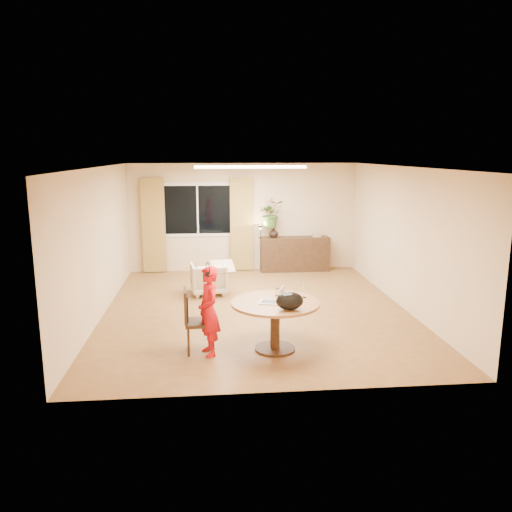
{
  "coord_description": "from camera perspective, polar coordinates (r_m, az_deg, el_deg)",
  "views": [
    {
      "loc": [
        -0.83,
        -8.78,
        2.85
      ],
      "look_at": [
        -0.02,
        -0.2,
        1.05
      ],
      "focal_mm": 35.0,
      "sensor_mm": 36.0,
      "label": 1
    }
  ],
  "objects": [
    {
      "name": "bouquet",
      "position": [
        11.97,
        1.73,
        4.85
      ],
      "size": [
        0.63,
        0.56,
        0.66
      ],
      "primitive_type": "imported",
      "rotation": [
        0.0,
        0.0,
        0.07
      ],
      "color": "#266628",
      "rests_on": "vase"
    },
    {
      "name": "wall_right",
      "position": [
        9.61,
        16.55,
        1.99
      ],
      "size": [
        0.0,
        6.5,
        6.5
      ],
      "primitive_type": "plane",
      "rotation": [
        1.57,
        0.0,
        -1.57
      ],
      "color": "#DAB98E",
      "rests_on": "floor"
    },
    {
      "name": "sideboard",
      "position": [
        12.21,
        4.45,
        0.23
      ],
      "size": [
        1.67,
        0.41,
        0.83
      ],
      "primitive_type": "cube",
      "color": "black",
      "rests_on": "floor"
    },
    {
      "name": "tumbler",
      "position": [
        7.54,
        2.47,
        -4.14
      ],
      "size": [
        0.08,
        0.08,
        0.11
      ],
      "primitive_type": null,
      "rotation": [
        0.0,
        0.0,
        -0.17
      ],
      "color": "white",
      "rests_on": "dining_table"
    },
    {
      "name": "wine_glass",
      "position": [
        7.44,
        5.52,
        -4.01
      ],
      "size": [
        0.09,
        0.09,
        0.2
      ],
      "primitive_type": null,
      "rotation": [
        0.0,
        0.0,
        0.35
      ],
      "color": "white",
      "rests_on": "dining_table"
    },
    {
      "name": "throw",
      "position": [
        10.13,
        -3.83,
        -0.76
      ],
      "size": [
        0.51,
        0.6,
        0.03
      ],
      "primitive_type": null,
      "rotation": [
        0.0,
        0.0,
        0.11
      ],
      "color": "beige",
      "rests_on": "armchair"
    },
    {
      "name": "floor",
      "position": [
        9.27,
        -0.02,
        -6.15
      ],
      "size": [
        6.5,
        6.5,
        0.0
      ],
      "primitive_type": "plane",
      "color": "brown",
      "rests_on": "ground"
    },
    {
      "name": "wall_left",
      "position": [
        9.12,
        -17.49,
        1.43
      ],
      "size": [
        0.0,
        6.5,
        6.5
      ],
      "primitive_type": "plane",
      "rotation": [
        1.57,
        0.0,
        1.57
      ],
      "color": "#DAB98E",
      "rests_on": "floor"
    },
    {
      "name": "curtain_left",
      "position": [
        12.13,
        -11.63,
        3.44
      ],
      "size": [
        0.55,
        0.08,
        2.25
      ],
      "primitive_type": "cube",
      "color": "olive",
      "rests_on": "wall_back"
    },
    {
      "name": "dining_chair",
      "position": [
        7.3,
        -6.47,
        -7.34
      ],
      "size": [
        0.47,
        0.43,
        0.94
      ],
      "primitive_type": null,
      "rotation": [
        0.0,
        0.0,
        0.05
      ],
      "color": "black",
      "rests_on": "floor"
    },
    {
      "name": "handbag",
      "position": [
        6.84,
        3.87,
        -5.15
      ],
      "size": [
        0.42,
        0.3,
        0.25
      ],
      "primitive_type": null,
      "rotation": [
        0.0,
        0.0,
        -0.23
      ],
      "color": "black",
      "rests_on": "dining_table"
    },
    {
      "name": "vase",
      "position": [
        12.04,
        2.03,
        2.71
      ],
      "size": [
        0.28,
        0.28,
        0.25
      ],
      "primitive_type": "imported",
      "rotation": [
        0.0,
        0.0,
        0.22
      ],
      "color": "black",
      "rests_on": "sideboard"
    },
    {
      "name": "window",
      "position": [
        12.09,
        -6.69,
        5.27
      ],
      "size": [
        1.7,
        0.03,
        1.3
      ],
      "color": "white",
      "rests_on": "wall_back"
    },
    {
      "name": "ceiling",
      "position": [
        8.82,
        -0.02,
        10.14
      ],
      "size": [
        6.5,
        6.5,
        0.0
      ],
      "primitive_type": "plane",
      "rotation": [
        3.14,
        0.0,
        0.0
      ],
      "color": "white",
      "rests_on": "wall_back"
    },
    {
      "name": "dining_table",
      "position": [
        7.29,
        2.21,
        -6.41
      ],
      "size": [
        1.29,
        1.29,
        0.73
      ],
      "color": "brown",
      "rests_on": "floor"
    },
    {
      "name": "pot_lid",
      "position": [
        7.49,
        3.5,
        -4.54
      ],
      "size": [
        0.24,
        0.24,
        0.03
      ],
      "primitive_type": null,
      "rotation": [
        0.0,
        0.0,
        0.22
      ],
      "color": "white",
      "rests_on": "dining_table"
    },
    {
      "name": "laptop",
      "position": [
        7.16,
        1.85,
        -4.4
      ],
      "size": [
        0.43,
        0.35,
        0.25
      ],
      "primitive_type": null,
      "rotation": [
        0.0,
        0.0,
        -0.32
      ],
      "color": "#B7B7BC",
      "rests_on": "dining_table"
    },
    {
      "name": "ceiling_panel",
      "position": [
        10.02,
        -0.67,
        10.13
      ],
      "size": [
        2.2,
        0.35,
        0.05
      ],
      "primitive_type": "cube",
      "color": "white",
      "rests_on": "ceiling"
    },
    {
      "name": "desk_lamp",
      "position": [
        11.95,
        0.51,
        2.84
      ],
      "size": [
        0.17,
        0.17,
        0.33
      ],
      "primitive_type": null,
      "rotation": [
        0.0,
        0.0,
        -0.26
      ],
      "color": "black",
      "rests_on": "sideboard"
    },
    {
      "name": "book_stack",
      "position": [
        12.23,
        6.96,
        2.37
      ],
      "size": [
        0.2,
        0.16,
        0.08
      ],
      "primitive_type": null,
      "rotation": [
        0.0,
        0.0,
        -0.06
      ],
      "color": "#9A734E",
      "rests_on": "sideboard"
    },
    {
      "name": "child",
      "position": [
        7.13,
        -5.43,
        -6.28
      ],
      "size": [
        0.54,
        0.44,
        1.29
      ],
      "primitive_type": "imported",
      "rotation": [
        0.0,
        0.0,
        -1.26
      ],
      "color": "red",
      "rests_on": "floor"
    },
    {
      "name": "wall_back",
      "position": [
        12.16,
        -1.46,
        4.43
      ],
      "size": [
        5.5,
        0.0,
        5.5
      ],
      "primitive_type": "plane",
      "rotation": [
        1.57,
        0.0,
        0.0
      ],
      "color": "#DAB98E",
      "rests_on": "floor"
    },
    {
      "name": "armchair",
      "position": [
        10.26,
        -5.45,
        -2.57
      ],
      "size": [
        0.78,
        0.79,
        0.64
      ],
      "primitive_type": "imported",
      "rotation": [
        0.0,
        0.0,
        3.28
      ],
      "color": "beige",
      "rests_on": "floor"
    },
    {
      "name": "curtain_right",
      "position": [
        12.08,
        -1.66,
        3.64
      ],
      "size": [
        0.55,
        0.08,
        2.25
      ],
      "primitive_type": "cube",
      "color": "olive",
      "rests_on": "wall_back"
    }
  ]
}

